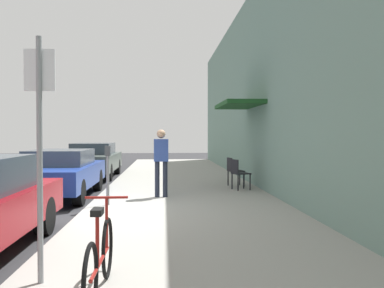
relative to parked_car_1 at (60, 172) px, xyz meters
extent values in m
plane|color=#2D2D30|center=(1.10, -2.86, -0.68)|extent=(60.00, 60.00, 0.00)
cube|color=#9E9B93|center=(3.35, -0.86, -0.62)|extent=(4.50, 32.00, 0.12)
cube|color=gray|center=(5.75, -0.86, 2.47)|extent=(0.30, 32.00, 6.29)
cube|color=#19471E|center=(5.05, 1.12, 1.92)|extent=(1.10, 2.80, 0.12)
cylinder|color=black|center=(0.79, -4.24, -0.36)|extent=(0.22, 0.64, 0.64)
cube|color=navy|center=(0.00, -0.03, -0.08)|extent=(1.80, 4.40, 0.55)
cube|color=#333D47|center=(0.00, 0.12, 0.40)|extent=(1.48, 2.11, 0.41)
cylinder|color=black|center=(0.79, 1.33, -0.36)|extent=(0.22, 0.64, 0.64)
cylinder|color=black|center=(-0.79, 1.33, -0.36)|extent=(0.22, 0.64, 0.64)
cylinder|color=black|center=(0.79, -1.40, -0.36)|extent=(0.22, 0.64, 0.64)
cylinder|color=black|center=(-0.79, -1.40, -0.36)|extent=(0.22, 0.64, 0.64)
cube|color=#47514C|center=(0.00, 5.23, -0.06)|extent=(1.80, 4.40, 0.61)
cube|color=#333D47|center=(0.00, 5.38, 0.46)|extent=(1.48, 2.11, 0.43)
cylinder|color=black|center=(0.79, 6.59, -0.36)|extent=(0.22, 0.64, 0.64)
cylinder|color=black|center=(-0.79, 6.59, -0.36)|extent=(0.22, 0.64, 0.64)
cylinder|color=black|center=(0.79, 3.87, -0.36)|extent=(0.22, 0.64, 0.64)
cylinder|color=black|center=(-0.79, 3.87, -0.36)|extent=(0.22, 0.64, 0.64)
cylinder|color=slate|center=(1.55, -2.01, -0.01)|extent=(0.07, 0.07, 1.10)
cube|color=#383D42|center=(1.55, -2.01, 0.65)|extent=(0.12, 0.10, 0.22)
cylinder|color=gray|center=(1.50, -6.89, 0.74)|extent=(0.06, 0.06, 2.60)
cube|color=white|center=(1.50, -6.87, 1.69)|extent=(0.32, 0.02, 0.44)
torus|color=black|center=(2.18, -6.77, -0.23)|extent=(0.04, 0.66, 0.66)
torus|color=black|center=(2.18, -7.82, -0.23)|extent=(0.04, 0.66, 0.66)
cylinder|color=maroon|center=(2.18, -7.30, -0.23)|extent=(0.04, 1.05, 0.04)
cylinder|color=maroon|center=(2.18, -7.45, 0.02)|extent=(0.04, 0.04, 0.50)
cube|color=black|center=(2.18, -7.45, 0.29)|extent=(0.10, 0.20, 0.06)
cylinder|color=maroon|center=(2.18, -6.82, 0.05)|extent=(0.03, 0.03, 0.56)
cylinder|color=maroon|center=(2.18, -6.82, 0.33)|extent=(0.46, 0.03, 0.03)
cylinder|color=black|center=(5.12, 0.58, -0.34)|extent=(0.04, 0.04, 0.45)
cylinder|color=black|center=(5.23, 0.21, -0.34)|extent=(0.04, 0.04, 0.45)
cylinder|color=black|center=(4.76, 0.46, -0.34)|extent=(0.04, 0.04, 0.45)
cylinder|color=black|center=(4.87, 0.10, -0.34)|extent=(0.04, 0.04, 0.45)
cube|color=black|center=(4.99, 0.34, -0.10)|extent=(0.55, 0.55, 0.03)
cube|color=black|center=(4.80, 0.28, 0.11)|extent=(0.16, 0.43, 0.40)
cylinder|color=black|center=(5.15, 1.38, -0.34)|extent=(0.04, 0.04, 0.45)
cylinder|color=black|center=(5.21, 1.01, -0.34)|extent=(0.04, 0.04, 0.45)
cylinder|color=black|center=(4.78, 1.32, -0.34)|extent=(0.04, 0.04, 0.45)
cylinder|color=black|center=(4.84, 0.95, -0.34)|extent=(0.04, 0.04, 0.45)
cube|color=black|center=(4.99, 1.16, -0.10)|extent=(0.51, 0.51, 0.03)
cube|color=black|center=(4.79, 1.13, 0.11)|extent=(0.10, 0.44, 0.40)
cylinder|color=#232838|center=(2.63, -0.91, -0.11)|extent=(0.12, 0.12, 0.90)
cylinder|color=#232838|center=(2.83, -0.91, -0.11)|extent=(0.12, 0.12, 0.90)
cube|color=#334C99|center=(2.73, -0.91, 0.62)|extent=(0.36, 0.22, 0.56)
sphere|color=tan|center=(2.73, -0.91, 1.03)|extent=(0.22, 0.22, 0.22)
camera|label=1|loc=(2.81, -11.34, 1.01)|focal=38.83mm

